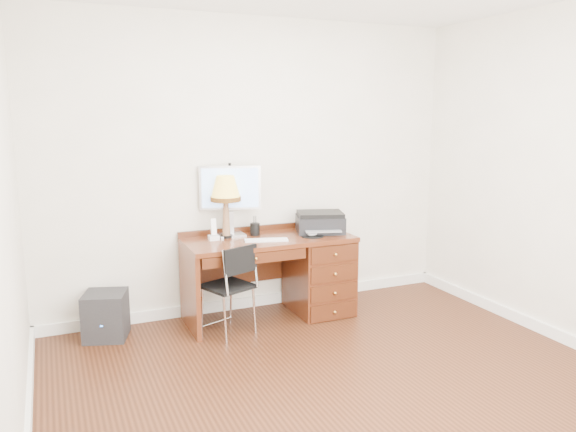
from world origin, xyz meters
name	(u,v)px	position (x,y,z in m)	size (l,w,h in m)	color
ground	(343,384)	(0.00, 0.00, 0.00)	(4.00, 4.00, 0.00)	#32170B
room_shell	(305,343)	(0.00, 0.63, 0.05)	(4.00, 4.00, 4.00)	white
desk	(301,270)	(0.32, 1.40, 0.41)	(1.50, 0.67, 0.75)	#572512
monitor	(229,192)	(-0.29, 1.63, 1.15)	(0.54, 0.25, 0.63)	silver
keyboard	(266,240)	(-0.07, 1.28, 0.76)	(0.37, 0.11, 0.01)	white
mouse_pad	(312,235)	(0.38, 1.28, 0.76)	(0.21, 0.21, 0.04)	black
printer	(320,222)	(0.53, 1.42, 0.84)	(0.51, 0.45, 0.19)	black
leg_lamp	(226,192)	(-0.34, 1.55, 1.16)	(0.27, 0.27, 0.55)	black
phone	(214,234)	(-0.48, 1.50, 0.81)	(0.09, 0.09, 0.19)	white
pen_cup	(255,229)	(-0.08, 1.54, 0.81)	(0.09, 0.09, 0.11)	black
chair	(230,281)	(-0.45, 1.14, 0.47)	(0.48, 0.48, 0.78)	black
equipment_box	(106,315)	(-1.42, 1.50, 0.19)	(0.33, 0.33, 0.39)	black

